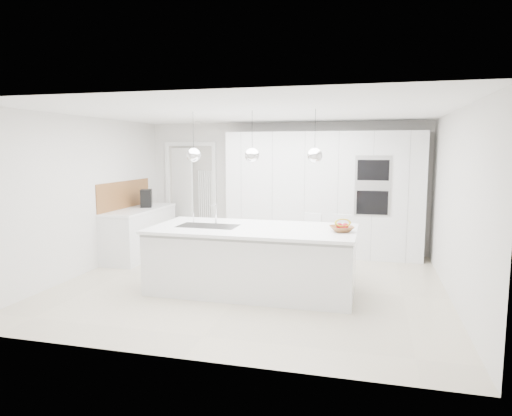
% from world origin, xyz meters
% --- Properties ---
extents(floor, '(5.50, 5.50, 0.00)m').
position_xyz_m(floor, '(0.00, 0.00, 0.00)').
color(floor, beige).
rests_on(floor, ground).
extents(wall_back, '(5.50, 0.00, 5.50)m').
position_xyz_m(wall_back, '(0.00, 2.50, 1.25)').
color(wall_back, silver).
rests_on(wall_back, ground).
extents(wall_left, '(0.00, 5.00, 5.00)m').
position_xyz_m(wall_left, '(-2.75, 0.00, 1.25)').
color(wall_left, silver).
rests_on(wall_left, ground).
extents(ceiling, '(5.50, 5.50, 0.00)m').
position_xyz_m(ceiling, '(0.00, 0.00, 2.50)').
color(ceiling, white).
rests_on(ceiling, wall_back).
extents(tall_cabinets, '(3.60, 0.60, 2.30)m').
position_xyz_m(tall_cabinets, '(0.80, 2.20, 1.15)').
color(tall_cabinets, white).
rests_on(tall_cabinets, floor).
extents(oven_stack, '(0.62, 0.04, 1.05)m').
position_xyz_m(oven_stack, '(1.70, 1.89, 1.35)').
color(oven_stack, '#A5A5A8').
rests_on(oven_stack, tall_cabinets).
extents(doorway_frame, '(1.11, 0.08, 2.13)m').
position_xyz_m(doorway_frame, '(-1.95, 2.47, 1.02)').
color(doorway_frame, white).
rests_on(doorway_frame, floor).
extents(hallway_door, '(0.76, 0.38, 2.00)m').
position_xyz_m(hallway_door, '(-2.20, 2.42, 1.00)').
color(hallway_door, white).
rests_on(hallway_door, floor).
extents(radiator, '(0.32, 0.04, 1.40)m').
position_xyz_m(radiator, '(-1.63, 2.46, 0.85)').
color(radiator, white).
rests_on(radiator, floor).
extents(left_base_cabinets, '(0.60, 1.80, 0.86)m').
position_xyz_m(left_base_cabinets, '(-2.45, 1.20, 0.43)').
color(left_base_cabinets, white).
rests_on(left_base_cabinets, floor).
extents(left_worktop, '(0.62, 1.82, 0.04)m').
position_xyz_m(left_worktop, '(-2.45, 1.20, 0.88)').
color(left_worktop, white).
rests_on(left_worktop, left_base_cabinets).
extents(oak_backsplash, '(0.02, 1.80, 0.50)m').
position_xyz_m(oak_backsplash, '(-2.74, 1.20, 1.15)').
color(oak_backsplash, olive).
rests_on(oak_backsplash, wall_left).
extents(island_base, '(2.80, 1.20, 0.86)m').
position_xyz_m(island_base, '(0.10, -0.30, 0.43)').
color(island_base, white).
rests_on(island_base, floor).
extents(island_worktop, '(2.84, 1.40, 0.04)m').
position_xyz_m(island_worktop, '(0.10, -0.25, 0.88)').
color(island_worktop, white).
rests_on(island_worktop, island_base).
extents(island_sink, '(0.84, 0.44, 0.18)m').
position_xyz_m(island_sink, '(-0.55, -0.30, 0.82)').
color(island_sink, '#3F3F42').
rests_on(island_sink, island_worktop).
extents(island_tap, '(0.02, 0.02, 0.30)m').
position_xyz_m(island_tap, '(-0.50, -0.10, 1.05)').
color(island_tap, white).
rests_on(island_tap, island_worktop).
extents(pendant_left, '(0.20, 0.20, 0.20)m').
position_xyz_m(pendant_left, '(-0.75, -0.30, 1.90)').
color(pendant_left, white).
rests_on(pendant_left, ceiling).
extents(pendant_mid, '(0.20, 0.20, 0.20)m').
position_xyz_m(pendant_mid, '(0.10, -0.30, 1.90)').
color(pendant_mid, white).
rests_on(pendant_mid, ceiling).
extents(pendant_right, '(0.20, 0.20, 0.20)m').
position_xyz_m(pendant_right, '(0.95, -0.30, 1.90)').
color(pendant_right, white).
rests_on(pendant_right, ceiling).
extents(fruit_bowl, '(0.41, 0.41, 0.08)m').
position_xyz_m(fruit_bowl, '(1.32, -0.29, 0.94)').
color(fruit_bowl, olive).
rests_on(fruit_bowl, island_worktop).
extents(espresso_machine, '(0.30, 0.36, 0.33)m').
position_xyz_m(espresso_machine, '(-2.43, 1.44, 1.07)').
color(espresso_machine, black).
rests_on(espresso_machine, left_worktop).
extents(bar_stool_left, '(0.46, 0.53, 0.97)m').
position_xyz_m(bar_stool_left, '(0.80, 0.71, 0.48)').
color(bar_stool_left, white).
rests_on(bar_stool_left, floor).
extents(bar_stool_right, '(0.33, 0.45, 0.97)m').
position_xyz_m(bar_stool_right, '(1.25, 0.65, 0.49)').
color(bar_stool_right, white).
rests_on(bar_stool_right, floor).
extents(apple_a, '(0.09, 0.09, 0.09)m').
position_xyz_m(apple_a, '(1.29, -0.27, 0.97)').
color(apple_a, red).
rests_on(apple_a, fruit_bowl).
extents(apple_b, '(0.09, 0.09, 0.09)m').
position_xyz_m(apple_b, '(1.36, -0.27, 0.97)').
color(apple_b, red).
rests_on(apple_b, fruit_bowl).
extents(apple_c, '(0.07, 0.07, 0.07)m').
position_xyz_m(apple_c, '(1.34, -0.29, 0.97)').
color(apple_c, red).
rests_on(apple_c, fruit_bowl).
extents(banana_bunch, '(0.25, 0.18, 0.22)m').
position_xyz_m(banana_bunch, '(1.33, -0.30, 1.02)').
color(banana_bunch, gold).
rests_on(banana_bunch, fruit_bowl).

